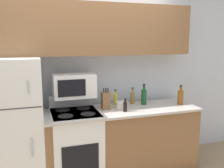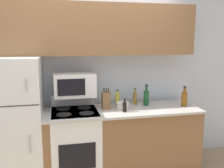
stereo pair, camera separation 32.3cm
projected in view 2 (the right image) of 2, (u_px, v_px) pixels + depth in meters
The scene contains 13 objects.
wall_back at pixel (90, 78), 3.62m from camera, with size 8.00×0.05×2.55m.
lower_cabinets at pixel (122, 140), 3.43m from camera, with size 2.08×0.68×0.90m.
refrigerator at pixel (12, 122), 3.11m from camera, with size 0.75×0.73×1.62m.
upper_cabinets at pixel (91, 30), 3.31m from camera, with size 2.83×0.35×0.67m.
stove at pixel (75, 143), 3.28m from camera, with size 0.61×0.66×1.07m.
microwave at pixel (75, 85), 3.29m from camera, with size 0.54×0.34×0.30m.
knife_block at pixel (106, 100), 3.34m from camera, with size 0.11×0.11×0.29m.
bowl at pixel (123, 105), 3.38m from camera, with size 0.18×0.18×0.09m.
bottle_whiskey at pixel (184, 98), 3.48m from camera, with size 0.08×0.08×0.28m.
bottle_soy_sauce at pixel (125, 107), 3.19m from camera, with size 0.05×0.05×0.18m.
bottle_vinegar at pixel (135, 98), 3.58m from camera, with size 0.06×0.06×0.24m.
bottle_wine_green at pixel (146, 97), 3.51m from camera, with size 0.08×0.08×0.30m.
bottle_cooking_spray at pixel (117, 99), 3.55m from camera, with size 0.06×0.06×0.22m.
Camera 2 is at (-0.45, -2.82, 1.81)m, focal length 40.00 mm.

